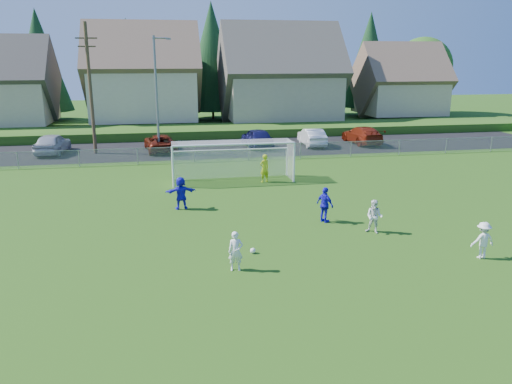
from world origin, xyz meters
TOP-DOWN VIEW (x-y plane):
  - ground at (0.00, 0.00)m, footprint 160.00×160.00m
  - asphalt_lot at (0.00, 27.50)m, footprint 60.00×60.00m
  - grass_embankment at (0.00, 35.00)m, footprint 70.00×6.00m
  - soccer_ball at (-0.85, 4.08)m, footprint 0.22×0.22m
  - player_white_a at (-1.73, 2.63)m, footprint 0.55×0.38m
  - player_white_b at (4.75, 5.43)m, footprint 0.91×0.89m
  - player_white_c at (7.66, 2.04)m, footprint 0.93×0.54m
  - player_blue_a at (3.10, 7.25)m, footprint 0.82×1.05m
  - player_blue_b at (-3.36, 10.57)m, footprint 1.58×0.63m
  - goalkeeper at (1.88, 15.31)m, footprint 0.74×0.62m
  - car_a at (-12.83, 27.58)m, footprint 2.40×4.91m
  - car_c at (-4.40, 27.05)m, footprint 2.88×5.17m
  - car_e at (3.66, 27.36)m, footprint 2.31×4.95m
  - car_f at (8.50, 27.38)m, footprint 1.71×4.54m
  - car_g at (13.15, 27.52)m, footprint 2.36×5.35m
  - soccer_goal at (0.00, 16.05)m, footprint 7.42×1.90m
  - chainlink_fence at (0.00, 22.00)m, footprint 52.06×0.06m
  - streetlight at (-4.45, 26.00)m, footprint 1.38×0.18m
  - utility_pole at (-9.50, 27.00)m, footprint 1.60×0.26m
  - houses_row at (1.97, 42.46)m, footprint 53.90×11.45m
  - tree_row at (1.04, 48.74)m, footprint 65.98×12.36m

SIDE VIEW (x-z plane):
  - ground at x=0.00m, z-range 0.00..0.00m
  - asphalt_lot at x=0.00m, z-range 0.01..0.01m
  - soccer_ball at x=-0.85m, z-range 0.00..0.22m
  - grass_embankment at x=0.00m, z-range 0.00..0.80m
  - chainlink_fence at x=0.00m, z-range 0.03..1.23m
  - car_c at x=-4.40m, z-range 0.00..1.37m
  - player_white_c at x=7.66m, z-range 0.00..1.44m
  - player_white_a at x=-1.73m, z-range 0.00..1.45m
  - car_f at x=8.50m, z-range 0.00..1.48m
  - player_white_b at x=4.75m, z-range 0.00..1.48m
  - car_g at x=13.15m, z-range 0.00..1.53m
  - car_a at x=-12.83m, z-range 0.00..1.61m
  - car_e at x=3.66m, z-range 0.00..1.64m
  - player_blue_b at x=-3.36m, z-range 0.00..1.66m
  - player_blue_a at x=3.10m, z-range 0.00..1.66m
  - goalkeeper at x=1.88m, z-range 0.00..1.73m
  - soccer_goal at x=0.00m, z-range 0.38..2.88m
  - streetlight at x=-4.45m, z-range 0.34..9.34m
  - utility_pole at x=-9.50m, z-range 0.15..10.15m
  - tree_row at x=1.04m, z-range 0.01..13.81m
  - houses_row at x=1.97m, z-range 0.69..13.97m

